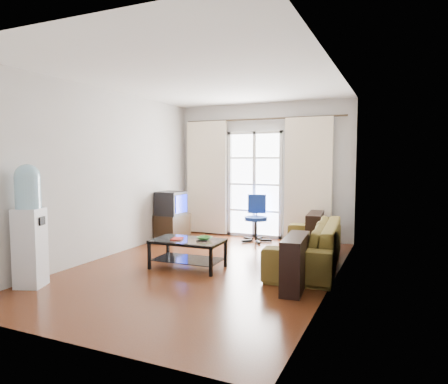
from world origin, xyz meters
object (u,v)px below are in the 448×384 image
object	(u,v)px
sofa	(307,244)
coffee_table	(188,250)
tv_stand	(172,227)
crt_tv	(170,203)
task_chair	(256,228)
water_cooler	(29,223)

from	to	relation	value
sofa	coffee_table	world-z (taller)	sofa
tv_stand	crt_tv	xyz separation A→B (m)	(0.00, -0.07, 0.48)
tv_stand	crt_tv	bearing A→B (deg)	-88.72
coffee_table	task_chair	size ratio (longest dim) A/B	1.17
sofa	crt_tv	distance (m)	3.00
task_chair	crt_tv	bearing A→B (deg)	-173.51
sofa	crt_tv	size ratio (longest dim) A/B	4.45
crt_tv	water_cooler	world-z (taller)	water_cooler
task_chair	water_cooler	distance (m)	4.14
crt_tv	task_chair	world-z (taller)	crt_tv
coffee_table	crt_tv	world-z (taller)	crt_tv
sofa	task_chair	xyz separation A→B (m)	(-1.29, 1.38, -0.06)
water_cooler	task_chair	bearing A→B (deg)	46.00
coffee_table	crt_tv	xyz separation A→B (m)	(-1.31, 1.65, 0.46)
water_cooler	sofa	bearing A→B (deg)	18.65
tv_stand	water_cooler	bearing A→B (deg)	-90.35
task_chair	water_cooler	size ratio (longest dim) A/B	0.59
sofa	crt_tv	xyz separation A→B (m)	(-2.86, 0.80, 0.40)
sofa	task_chair	distance (m)	1.89
task_chair	water_cooler	world-z (taller)	water_cooler
sofa	water_cooler	size ratio (longest dim) A/B	1.52
crt_tv	tv_stand	bearing A→B (deg)	92.21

